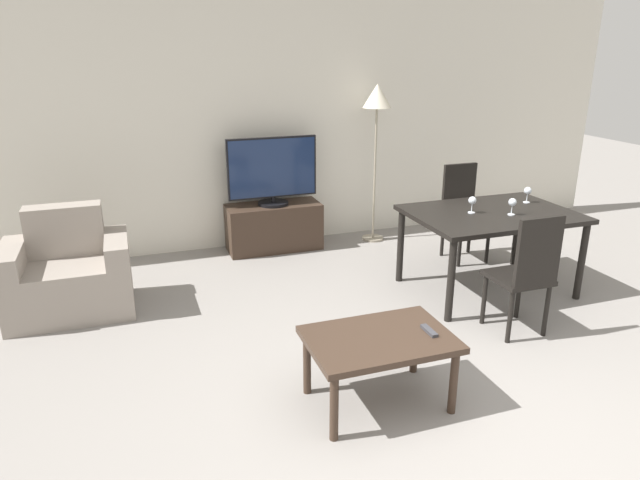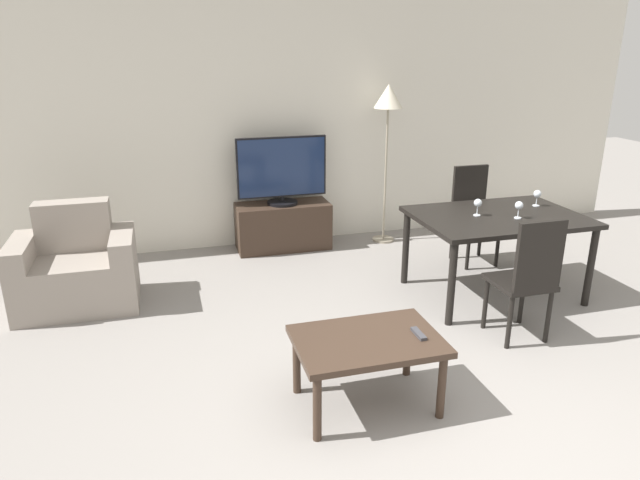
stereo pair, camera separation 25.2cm
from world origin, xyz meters
name	(u,v)px [view 2 (the right image)]	position (x,y,z in m)	size (l,w,h in m)	color
ground_plane	(475,466)	(0.00, 0.00, 0.00)	(18.00, 18.00, 0.00)	gray
wall_back	(298,118)	(0.00, 3.86, 1.35)	(7.99, 0.06, 2.70)	silver
armchair	(76,270)	(-2.21, 2.67, 0.31)	(0.96, 0.67, 0.85)	gray
tv_stand	(283,226)	(-0.25, 3.58, 0.25)	(0.99, 0.41, 0.50)	#38281E
tv	(282,171)	(-0.25, 3.58, 0.85)	(0.94, 0.32, 0.71)	black
coffee_table	(367,347)	(-0.36, 0.67, 0.40)	(0.86, 0.59, 0.46)	#38281E
dining_table	(497,223)	(1.27, 1.92, 0.65)	(1.40, 0.99, 0.73)	black
dining_chair_near	(528,275)	(1.02, 1.11, 0.53)	(0.40, 0.40, 0.96)	black
dining_chair_far	(473,210)	(1.51, 2.72, 0.53)	(0.40, 0.40, 0.96)	black
floor_lamp	(388,107)	(0.89, 3.52, 1.47)	(0.30, 0.30, 1.71)	gray
remote_primary	(419,334)	(-0.06, 0.62, 0.47)	(0.04, 0.15, 0.02)	#38383D
wine_glass_left	(478,204)	(1.08, 1.95, 0.83)	(0.07, 0.07, 0.15)	silver
wine_glass_center	(537,195)	(1.75, 2.07, 0.83)	(0.07, 0.07, 0.15)	silver
wine_glass_right	(519,206)	(1.37, 1.78, 0.83)	(0.07, 0.07, 0.15)	silver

